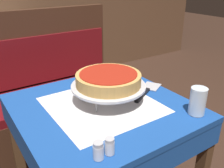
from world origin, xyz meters
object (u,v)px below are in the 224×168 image
object	(u,v)px
dining_table_front	(102,122)
pizza_pan_stand	(108,87)
pizza_server	(147,91)
water_glass_near	(198,101)
deep_dish_pizza	(108,79)
booth_bench	(40,112)
salt_shaker	(98,150)
pepper_shaker	(110,146)

from	to	relation	value
dining_table_front	pizza_pan_stand	xyz separation A→B (m)	(0.05, 0.02, 0.17)
pizza_server	water_glass_near	xyz separation A→B (m)	(0.03, -0.29, 0.06)
pizza_server	deep_dish_pizza	bearing A→B (deg)	173.72
booth_bench	pizza_pan_stand	world-z (taller)	booth_bench
booth_bench	salt_shaker	xyz separation A→B (m)	(-0.13, -1.10, 0.43)
salt_shaker	pepper_shaker	xyz separation A→B (m)	(0.04, 0.00, -0.00)
pizza_server	water_glass_near	bearing A→B (deg)	-83.61
dining_table_front	booth_bench	world-z (taller)	booth_bench
pepper_shaker	pizza_server	bearing A→B (deg)	35.03
dining_table_front	salt_shaker	world-z (taller)	salt_shaker
pizza_pan_stand	pizza_server	world-z (taller)	pizza_pan_stand
pizza_pan_stand	salt_shaker	world-z (taller)	pizza_pan_stand
pizza_pan_stand	dining_table_front	bearing A→B (deg)	-161.14
dining_table_front	salt_shaker	size ratio (longest dim) A/B	11.90
water_glass_near	pepper_shaker	distance (m)	0.46
deep_dish_pizza	pizza_server	xyz separation A→B (m)	(0.22, -0.02, -0.11)
dining_table_front	booth_bench	bearing A→B (deg)	95.31
water_glass_near	pepper_shaker	size ratio (longest dim) A/B	2.00
deep_dish_pizza	salt_shaker	size ratio (longest dim) A/B	4.74
pizza_server	salt_shaker	world-z (taller)	salt_shaker
salt_shaker	booth_bench	bearing A→B (deg)	83.11
salt_shaker	pepper_shaker	size ratio (longest dim) A/B	1.05
pizza_pan_stand	salt_shaker	size ratio (longest dim) A/B	5.47
water_glass_near	pepper_shaker	xyz separation A→B (m)	(-0.46, -0.01, -0.03)
pizza_server	salt_shaker	xyz separation A→B (m)	(-0.47, -0.30, 0.03)
booth_bench	pizza_server	world-z (taller)	booth_bench
water_glass_near	dining_table_front	bearing A→B (deg)	135.19
pizza_pan_stand	water_glass_near	world-z (taller)	water_glass_near
pizza_pan_stand	pepper_shaker	world-z (taller)	pizza_pan_stand
booth_bench	pizza_server	distance (m)	0.96
deep_dish_pizza	pepper_shaker	bearing A→B (deg)	-122.54
booth_bench	pizza_pan_stand	distance (m)	0.91
deep_dish_pizza	water_glass_near	xyz separation A→B (m)	(0.25, -0.31, -0.05)
water_glass_near	deep_dish_pizza	bearing A→B (deg)	128.95
water_glass_near	salt_shaker	xyz separation A→B (m)	(-0.51, -0.01, -0.03)
deep_dish_pizza	booth_bench	bearing A→B (deg)	98.82
pizza_pan_stand	pepper_shaker	xyz separation A→B (m)	(-0.21, -0.33, -0.05)
pizza_pan_stand	water_glass_near	distance (m)	0.40
dining_table_front	pizza_pan_stand	world-z (taller)	pizza_pan_stand
dining_table_front	water_glass_near	world-z (taller)	water_glass_near
deep_dish_pizza	pizza_server	bearing A→B (deg)	-6.28
dining_table_front	salt_shaker	xyz separation A→B (m)	(-0.21, -0.31, 0.13)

